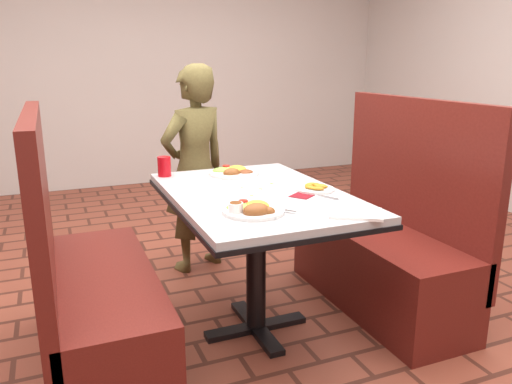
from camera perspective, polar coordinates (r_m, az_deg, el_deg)
dining_table at (r=2.46m, az=0.00°, el=-2.16°), size 0.81×1.21×0.75m
booth_bench_left at (r=2.41m, az=-18.18°, el=-11.58°), size 0.47×1.20×1.17m
booth_bench_right at (r=2.95m, az=14.58°, el=-6.40°), size 0.47×1.20×1.17m
diner_person at (r=3.30m, az=-7.00°, el=2.53°), size 0.58×0.48×1.36m
near_dinner_plate at (r=2.09m, az=-0.38°, el=-1.66°), size 0.27×0.27×0.08m
far_dinner_plate at (r=2.81m, az=-2.58°, el=2.54°), size 0.28×0.28×0.07m
plantain_plate at (r=2.48m, az=6.75°, el=0.46°), size 0.19×0.19×0.03m
maroon_napkin at (r=2.37m, az=5.26°, el=-0.44°), size 0.13×0.13×0.00m
spoon_utensil at (r=2.35m, az=8.23°, el=-0.57°), size 0.06×0.11×0.00m
red_tumbler at (r=2.81m, az=-10.44°, el=2.88°), size 0.07×0.07×0.11m
paper_napkin at (r=2.12m, az=11.35°, el=-2.41°), size 0.27×0.25×0.01m
knife_utensil at (r=2.13m, az=2.72°, el=-1.94°), size 0.10×0.14×0.00m
fork_utensil at (r=2.06m, az=1.60°, el=-2.48°), size 0.01×0.13×0.00m
lettuce_shreds at (r=2.50m, az=0.32°, el=0.44°), size 0.28×0.32×0.00m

